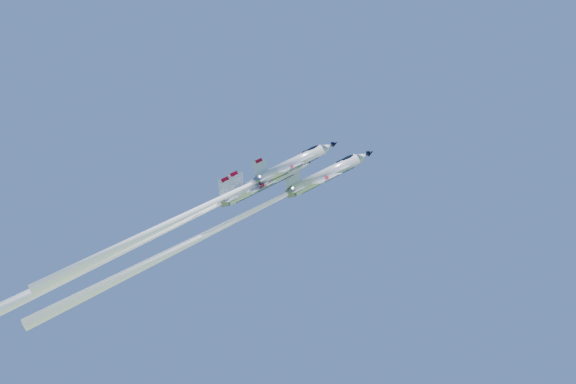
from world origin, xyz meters
The scene contains 4 objects.
jet_lead centered at (-6.06, -8.57, 73.51)m, with size 27.63×35.81×38.05m.
jet_left centered at (-17.63, -12.02, 72.59)m, with size 31.18×40.62×43.67m.
jet_right centered at (-5.89, -13.24, 75.71)m, with size 23.56×30.29×31.93m.
jet_slot centered at (-14.58, -18.62, 69.97)m, with size 30.36×39.73×43.39m.
Camera 1 is at (54.60, -82.88, 57.88)m, focal length 40.00 mm.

